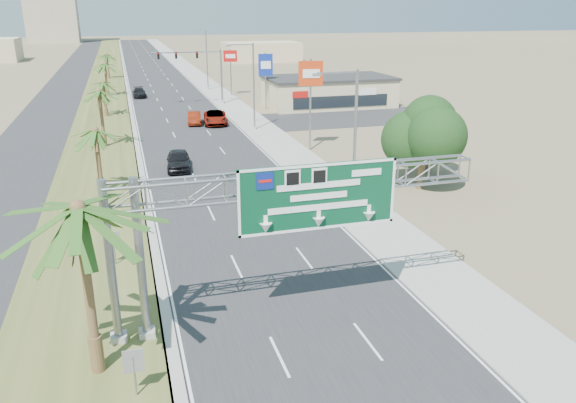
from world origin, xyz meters
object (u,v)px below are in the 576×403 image
(car_left_lane, at_px, (178,160))
(car_far, at_px, (139,93))
(sign_gantry, at_px, (281,196))
(pole_sign_red_near, at_px, (311,79))
(pole_sign_blue, at_px, (266,67))
(signal_mast, at_px, (208,72))
(pole_sign_red_far, at_px, (230,59))
(store_building, at_px, (329,92))
(palm_near, at_px, (78,210))
(car_mid_lane, at_px, (194,118))
(car_right_lane, at_px, (215,118))

(car_left_lane, height_order, car_far, car_left_lane)
(sign_gantry, relative_size, pole_sign_red_near, 1.84)
(car_far, bearing_deg, pole_sign_blue, -45.04)
(signal_mast, bearing_deg, sign_gantry, -95.74)
(pole_sign_red_far, bearing_deg, sign_gantry, -99.07)
(store_building, bearing_deg, palm_near, -118.28)
(car_mid_lane, height_order, pole_sign_red_near, pole_sign_red_near)
(signal_mast, distance_m, car_left_lane, 35.97)
(pole_sign_red_far, bearing_deg, store_building, -49.91)
(car_mid_lane, relative_size, car_far, 0.92)
(car_right_lane, relative_size, pole_sign_red_far, 0.80)
(car_left_lane, distance_m, car_mid_lane, 20.91)
(pole_sign_red_near, relative_size, pole_sign_red_far, 1.22)
(sign_gantry, height_order, car_mid_lane, sign_gantry)
(car_left_lane, distance_m, pole_sign_red_far, 45.16)
(signal_mast, relative_size, pole_sign_red_far, 1.38)
(palm_near, bearing_deg, pole_sign_blue, 69.48)
(palm_near, bearing_deg, pole_sign_red_near, 58.83)
(car_left_lane, xyz_separation_m, pole_sign_blue, (15.38, 28.53, 5.02))
(store_building, bearing_deg, sign_gantry, -112.36)
(pole_sign_red_near, bearing_deg, store_building, 65.76)
(palm_near, distance_m, car_far, 74.85)
(signal_mast, relative_size, car_right_lane, 1.73)
(car_right_lane, xyz_separation_m, pole_sign_red_near, (7.08, -15.96, 6.32))
(pole_sign_red_near, distance_m, pole_sign_blue, 24.92)
(signal_mast, relative_size, store_building, 0.57)
(pole_sign_red_far, bearing_deg, signal_mast, -121.50)
(store_building, bearing_deg, signal_mast, 160.46)
(sign_gantry, relative_size, pole_sign_red_far, 2.24)
(palm_near, distance_m, car_mid_lane, 51.11)
(pole_sign_red_near, bearing_deg, palm_near, -121.17)
(sign_gantry, xyz_separation_m, car_mid_lane, (2.18, 47.75, -5.30))
(car_mid_lane, xyz_separation_m, pole_sign_red_near, (9.57, -16.81, 6.40))
(signal_mast, height_order, pole_sign_red_far, signal_mast)
(car_right_lane, height_order, pole_sign_red_near, pole_sign_red_near)
(signal_mast, bearing_deg, pole_sign_blue, -41.02)
(car_right_lane, bearing_deg, signal_mast, 91.30)
(car_right_lane, xyz_separation_m, pole_sign_blue, (8.79, 8.87, 5.06))
(car_far, bearing_deg, sign_gantry, -87.62)
(palm_near, bearing_deg, store_building, 61.72)
(store_building, bearing_deg, car_far, 148.24)
(car_far, height_order, pole_sign_red_far, pole_sign_red_far)
(car_mid_lane, xyz_separation_m, pole_sign_blue, (11.28, 8.02, 5.13))
(car_right_lane, distance_m, pole_sign_blue, 13.47)
(car_far, xyz_separation_m, pole_sign_red_near, (15.25, -41.59, 6.42))
(car_right_lane, bearing_deg, sign_gantry, -88.46)
(pole_sign_red_near, bearing_deg, pole_sign_red_far, 90.78)
(car_right_lane, relative_size, pole_sign_blue, 0.75)
(pole_sign_blue, height_order, pole_sign_red_far, pole_sign_blue)
(car_right_lane, xyz_separation_m, pole_sign_red_far, (6.54, 23.26, 5.02))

